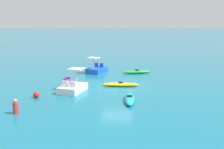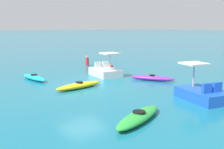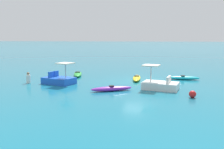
# 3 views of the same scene
# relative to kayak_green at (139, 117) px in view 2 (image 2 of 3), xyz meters

# --- Properties ---
(ground_plane) EXTENTS (600.00, 600.00, 0.00)m
(ground_plane) POSITION_rel_kayak_green_xyz_m (-6.05, 1.19, -0.16)
(ground_plane) COLOR #19728C
(kayak_green) EXTENTS (1.80, 3.12, 0.37)m
(kayak_green) POSITION_rel_kayak_green_xyz_m (0.00, 0.00, 0.00)
(kayak_green) COLOR green
(kayak_green) RESTS_ON ground_plane
(kayak_cyan) EXTENTS (2.85, 0.92, 0.37)m
(kayak_cyan) POSITION_rel_kayak_green_xyz_m (-9.65, -0.25, -0.00)
(kayak_cyan) COLOR #19B7C6
(kayak_cyan) RESTS_ON ground_plane
(kayak_purple) EXTENTS (2.74, 1.96, 0.37)m
(kayak_purple) POSITION_rel_kayak_green_xyz_m (-4.93, 5.71, -0.00)
(kayak_purple) COLOR purple
(kayak_purple) RESTS_ON ground_plane
(kayak_yellow) EXTENTS (1.00, 3.06, 0.37)m
(kayak_yellow) POSITION_rel_kayak_green_xyz_m (-5.83, 0.88, -0.00)
(kayak_yellow) COLOR yellow
(kayak_yellow) RESTS_ON ground_plane
(pedal_boat_blue) EXTENTS (2.69, 2.04, 1.68)m
(pedal_boat_blue) POSITION_rel_kayak_green_xyz_m (-0.26, 4.25, 0.17)
(pedal_boat_blue) COLOR blue
(pedal_boat_blue) RESTS_ON ground_plane
(pedal_boat_white) EXTENTS (2.61, 1.82, 1.68)m
(pedal_boat_white) POSITION_rel_kayak_green_xyz_m (-8.05, 4.26, 0.17)
(pedal_boat_white) COLOR white
(pedal_boat_white) RESTS_ON ground_plane
(buoy_red) EXTENTS (0.43, 0.43, 0.43)m
(buoy_red) POSITION_rel_kayak_green_xyz_m (-10.09, 6.22, 0.05)
(buoy_red) COLOR red
(buoy_red) RESTS_ON ground_plane
(person_by_kayaks) EXTENTS (0.43, 0.43, 0.88)m
(person_by_kayaks) POSITION_rel_kayak_green_xyz_m (-13.17, 5.92, 0.22)
(person_by_kayaks) COLOR red
(person_by_kayaks) RESTS_ON ground_plane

